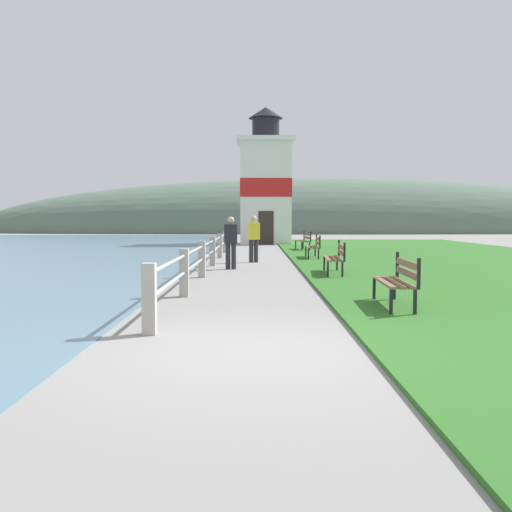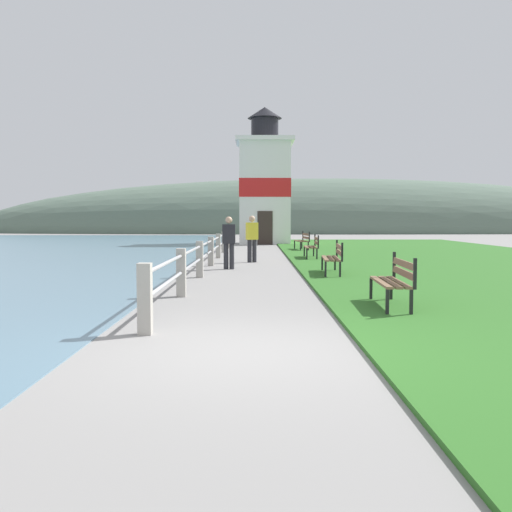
% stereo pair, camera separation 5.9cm
% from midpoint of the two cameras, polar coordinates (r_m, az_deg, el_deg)
% --- Properties ---
extents(ground_plane, '(160.00, 160.00, 0.00)m').
position_cam_midpoint_polar(ground_plane, '(6.74, -1.42, -9.56)').
color(ground_plane, gray).
extents(grass_verge, '(12.00, 41.00, 0.06)m').
position_cam_midpoint_polar(grass_verge, '(21.55, 19.52, -0.51)').
color(grass_verge, '#2D6623').
rests_on(grass_verge, ground_plane).
extents(seawall_railing, '(0.18, 22.42, 0.96)m').
position_cam_midpoint_polar(seawall_railing, '(18.76, -4.69, 0.69)').
color(seawall_railing, '#A8A399').
rests_on(seawall_railing, ground_plane).
extents(park_bench_near, '(0.55, 1.74, 0.94)m').
position_cam_midpoint_polar(park_bench_near, '(10.00, 13.66, -2.18)').
color(park_bench_near, brown).
rests_on(park_bench_near, ground_plane).
extents(park_bench_midway, '(0.61, 2.01, 0.94)m').
position_cam_midpoint_polar(park_bench_midway, '(15.68, 7.68, 0.02)').
color(park_bench_midway, brown).
rests_on(park_bench_midway, ground_plane).
extents(park_bench_far, '(0.52, 1.68, 0.94)m').
position_cam_midpoint_polar(park_bench_far, '(21.86, 5.54, 1.08)').
color(park_bench_far, brown).
rests_on(park_bench_far, ground_plane).
extents(park_bench_by_lighthouse, '(0.65, 1.66, 0.94)m').
position_cam_midpoint_polar(park_bench_by_lighthouse, '(27.64, 4.56, 1.64)').
color(park_bench_by_lighthouse, brown).
rests_on(park_bench_by_lighthouse, ground_plane).
extents(lighthouse, '(3.51, 3.51, 8.38)m').
position_cam_midpoint_polar(lighthouse, '(35.48, 0.69, 7.12)').
color(lighthouse, white).
rests_on(lighthouse, ground_plane).
extents(person_strolling, '(0.45, 0.34, 1.66)m').
position_cam_midpoint_polar(person_strolling, '(20.20, -0.55, 1.90)').
color(person_strolling, '#28282D').
rests_on(person_strolling, ground_plane).
extents(person_by_railing, '(0.40, 0.22, 1.61)m').
position_cam_midpoint_polar(person_by_railing, '(17.47, -2.87, 1.53)').
color(person_by_railing, '#28282D').
rests_on(person_by_railing, ground_plane).
extents(distant_hillside, '(80.00, 16.00, 12.00)m').
position_cam_midpoint_polar(distant_hillside, '(64.39, 6.79, 2.35)').
color(distant_hillside, '#566B5B').
rests_on(distant_hillside, ground_plane).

